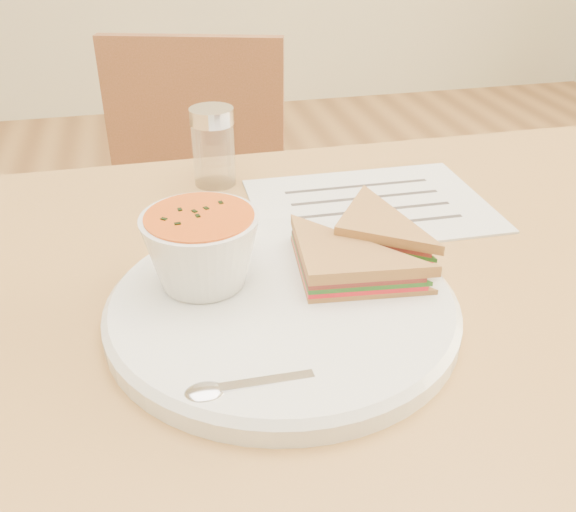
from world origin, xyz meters
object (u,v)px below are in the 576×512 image
object	(u,v)px
chair_far	(189,263)
plate	(282,309)
condiment_shaker	(213,147)
soup_bowl	(202,253)

from	to	relation	value
chair_far	plate	size ratio (longest dim) A/B	2.65
plate	condiment_shaker	distance (m)	0.31
chair_far	soup_bowl	distance (m)	0.74
plate	condiment_shaker	xyz separation A→B (m)	(-0.02, 0.31, 0.04)
chair_far	condiment_shaker	xyz separation A→B (m)	(0.02, -0.37, 0.38)
soup_bowl	condiment_shaker	xyz separation A→B (m)	(0.05, 0.27, -0.00)
chair_far	condiment_shaker	size ratio (longest dim) A/B	8.37
chair_far	soup_bowl	size ratio (longest dim) A/B	7.93
chair_far	plate	bearing A→B (deg)	110.35
chair_far	plate	world-z (taller)	chair_far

